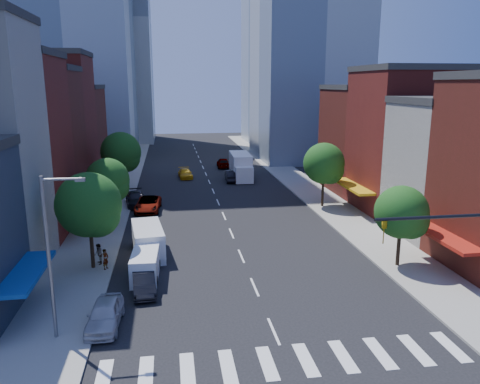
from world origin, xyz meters
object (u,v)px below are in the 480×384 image
(parked_car_front, at_px, (105,314))
(pedestrian_far, at_px, (99,254))
(taxi, at_px, (185,174))
(box_truck, at_px, (241,167))
(traffic_car_far, at_px, (223,163))
(pedestrian_near, at_px, (106,259))
(parked_car_rear, at_px, (136,199))
(parked_car_third, at_px, (148,204))
(parked_car_second, at_px, (144,283))
(cargo_van_far, at_px, (148,241))
(cargo_van_near, at_px, (145,265))
(traffic_car_oncoming, at_px, (232,176))

(parked_car_front, bearing_deg, pedestrian_far, 102.73)
(taxi, height_order, box_truck, box_truck)
(traffic_car_far, relative_size, pedestrian_near, 3.05)
(box_truck, bearing_deg, parked_car_rear, -134.06)
(parked_car_front, bearing_deg, box_truck, 73.95)
(parked_car_third, bearing_deg, parked_car_second, -84.33)
(parked_car_second, bearing_deg, traffic_car_far, 71.63)
(parked_car_rear, height_order, pedestrian_far, pedestrian_far)
(parked_car_second, height_order, pedestrian_far, pedestrian_far)
(cargo_van_far, distance_m, traffic_car_far, 41.40)
(parked_car_front, relative_size, box_truck, 0.49)
(parked_car_front, relative_size, taxi, 0.96)
(box_truck, bearing_deg, parked_car_third, -126.01)
(parked_car_second, xyz_separation_m, traffic_car_far, (10.82, 47.02, 0.13))
(cargo_van_near, relative_size, traffic_car_oncoming, 0.95)
(cargo_van_near, xyz_separation_m, box_truck, (12.39, 35.07, 0.75))
(parked_car_front, relative_size, traffic_car_oncoming, 0.91)
(parked_car_rear, relative_size, pedestrian_far, 3.29)
(box_truck, bearing_deg, cargo_van_near, -107.56)
(parked_car_rear, xyz_separation_m, pedestrian_near, (-1.00, -19.47, 0.16))
(cargo_van_near, bearing_deg, traffic_car_far, 78.85)
(traffic_car_oncoming, bearing_deg, pedestrian_near, 68.60)
(cargo_van_near, xyz_separation_m, pedestrian_far, (-3.65, 2.77, -0.00))
(box_truck, bearing_deg, pedestrian_near, -112.85)
(parked_car_second, relative_size, box_truck, 0.46)
(box_truck, height_order, pedestrian_far, box_truck)
(cargo_van_near, bearing_deg, parked_car_rear, 97.89)
(pedestrian_far, bearing_deg, parked_car_front, -4.38)
(box_truck, bearing_deg, traffic_car_oncoming, -127.53)
(traffic_car_oncoming, bearing_deg, cargo_van_far, 71.63)
(parked_car_front, xyz_separation_m, cargo_van_far, (2.02, 11.37, 0.44))
(parked_car_third, height_order, taxi, parked_car_third)
(pedestrian_far, bearing_deg, cargo_van_near, 38.59)
(parked_car_rear, distance_m, box_truck, 20.03)
(parked_car_second, height_order, taxi, parked_car_second)
(traffic_car_oncoming, height_order, traffic_car_far, traffic_car_far)
(parked_car_third, xyz_separation_m, traffic_car_far, (11.34, 26.05, 0.04))
(parked_car_front, height_order, box_truck, box_truck)
(parked_car_front, bearing_deg, taxi, 84.72)
(cargo_van_near, distance_m, traffic_car_oncoming, 34.77)
(cargo_van_far, distance_m, pedestrian_far, 4.10)
(parked_car_third, bearing_deg, box_truck, 56.33)
(parked_car_front, distance_m, cargo_van_near, 7.08)
(traffic_car_far, bearing_deg, taxi, 52.91)
(cargo_van_near, relative_size, traffic_car_far, 0.97)
(parked_car_third, bearing_deg, traffic_car_oncoming, 56.54)
(traffic_car_oncoming, height_order, pedestrian_near, pedestrian_near)
(parked_car_rear, bearing_deg, traffic_car_far, 53.41)
(cargo_van_near, bearing_deg, traffic_car_oncoming, 74.51)
(parked_car_rear, bearing_deg, cargo_van_far, -90.92)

